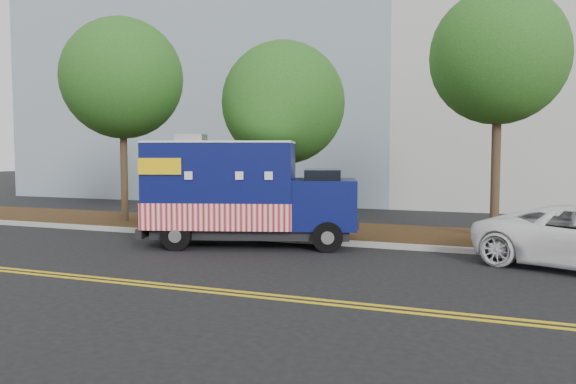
% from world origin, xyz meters
% --- Properties ---
extents(ground, '(120.00, 120.00, 0.00)m').
position_xyz_m(ground, '(0.00, 0.00, 0.00)').
color(ground, black).
rests_on(ground, ground).
extents(curb, '(120.00, 0.18, 0.15)m').
position_xyz_m(curb, '(0.00, 1.40, 0.07)').
color(curb, '#9E9E99').
rests_on(curb, ground).
extents(mulch_strip, '(120.00, 4.00, 0.15)m').
position_xyz_m(mulch_strip, '(0.00, 3.50, 0.07)').
color(mulch_strip, black).
rests_on(mulch_strip, ground).
extents(centerline_near, '(120.00, 0.10, 0.01)m').
position_xyz_m(centerline_near, '(0.00, -4.45, 0.01)').
color(centerline_near, gold).
rests_on(centerline_near, ground).
extents(centerline_far, '(120.00, 0.10, 0.01)m').
position_xyz_m(centerline_far, '(0.00, -4.70, 0.01)').
color(centerline_far, gold).
rests_on(centerline_far, ground).
extents(tree_a, '(4.36, 4.36, 7.51)m').
position_xyz_m(tree_a, '(-6.01, 3.08, 5.31)').
color(tree_a, '#38281C').
rests_on(tree_a, ground).
extents(tree_b, '(4.11, 4.11, 6.36)m').
position_xyz_m(tree_b, '(0.04, 3.69, 4.29)').
color(tree_b, '#38281C').
rests_on(tree_b, ground).
extents(tree_c, '(3.88, 3.88, 7.32)m').
position_xyz_m(tree_c, '(6.76, 3.43, 5.36)').
color(tree_c, '#38281C').
rests_on(tree_c, ground).
extents(sign_post, '(0.06, 0.06, 2.40)m').
position_xyz_m(sign_post, '(-0.85, 1.88, 1.20)').
color(sign_post, '#473828').
rests_on(sign_post, ground).
extents(food_truck, '(6.34, 3.85, 3.16)m').
position_xyz_m(food_truck, '(0.04, 0.42, 1.43)').
color(food_truck, black).
rests_on(food_truck, ground).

